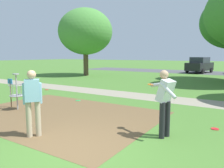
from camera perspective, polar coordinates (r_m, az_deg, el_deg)
The scene contains 12 objects.
ground_plane at distance 5.06m, azimuth -10.70°, elevation -16.95°, with size 160.00×160.00×0.00m, color #47752D.
dirt_tee_pad at distance 8.15m, azimuth -13.29°, elevation -7.51°, with size 6.73×4.87×0.01m, color brown.
disc_golf_basket at distance 9.23m, azimuth -23.48°, elevation -1.42°, with size 0.98×0.58×1.39m.
player_foreground_watching at distance 5.71m, azimuth 13.43°, elevation -3.80°, with size 0.98×0.76×1.71m.
player_throwing at distance 5.95m, azimuth -19.75°, elevation -3.76°, with size 0.45×0.47×1.71m.
frisbee_by_tee at distance 13.90m, azimuth -16.45°, elevation -1.42°, with size 0.21×0.21×0.02m, color red.
frisbee_far_left at distance 7.02m, azimuth 24.97°, elevation -10.42°, with size 0.21×0.21×0.02m, color red.
frisbee_far_right at distance 10.30m, azimuth -8.74°, elevation -4.23°, with size 0.24×0.24×0.02m, color green.
tree_near_left at distance 22.96m, azimuth -6.85°, elevation 13.21°, with size 5.41×5.41×6.71m.
parking_lot_strip at distance 28.45m, azimuth 26.02°, elevation 2.52°, with size 36.00×6.00×0.01m, color #4C4C51.
parked_car_leftmost at distance 28.01m, azimuth 21.62°, elevation 4.57°, with size 2.54×4.46×1.84m.
gravel_path at distance 10.85m, azimuth 14.83°, elevation -3.84°, with size 40.00×1.70×0.00m, color gray.
Camera 1 is at (3.19, -3.33, 2.08)m, focal length 35.53 mm.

